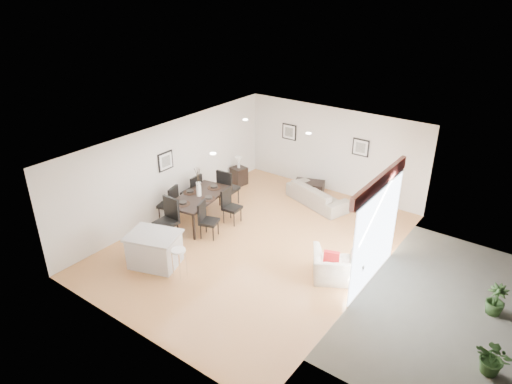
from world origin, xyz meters
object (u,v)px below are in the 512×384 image
Objects in this scene: sofa at (317,195)px; dining_chair_foot at (227,186)px; dining_table at (199,198)px; dining_chair_wfar at (194,190)px; armchair at (337,266)px; dining_chair_efar at (229,204)px; dining_chair_wnear at (170,202)px; kitchen_island at (155,249)px; bar_stool at (179,253)px; dining_chair_enear at (206,218)px; coffee_table at (309,187)px; dining_chair_head at (168,217)px; side_table at (239,176)px.

sofa is 2.73m from dining_chair_foot.
dining_chair_wfar reaches higher than dining_table.
armchair is 3.71m from dining_chair_efar.
dining_chair_wnear is at bearing -3.25° from dining_chair_wfar.
sofa is 1.46× the size of kitchen_island.
bar_stool is (1.38, -2.20, -0.10)m from dining_table.
armchair is at bearing -103.79° from dining_chair_enear.
dining_chair_foot is at bearing -143.27° from coffee_table.
sofa is 5.13m from bar_stool.
armchair is at bearing -10.93° from dining_table.
kitchen_island is at bearing -2.14° from armchair.
dining_chair_enear is (1.36, -0.05, -0.03)m from dining_chair_wnear.
dining_table is at bearing 85.62° from kitchen_island.
coffee_table is (1.52, 3.43, -0.53)m from dining_table.
armchair is at bearing 34.35° from bar_stool.
dining_chair_foot is (0.01, 1.18, -0.07)m from dining_table.
dining_chair_wfar is 1.16× the size of coffee_table.
dining_chair_wfar is (-0.67, 0.48, -0.12)m from dining_table.
armchair is at bearing 13.15° from dining_chair_head.
side_table is at bearing 100.39° from dining_chair_head.
dining_chair_foot is at bearing -47.84° from armchair.
dining_chair_enear is at bearing 112.37° from bar_stool.
dining_chair_enear is 1.81m from dining_chair_foot.
bar_stool reaches higher than side_table.
coffee_table is (2.19, 2.95, -0.41)m from dining_chair_wfar.
side_table is (-5.00, 2.80, -0.05)m from armchair.
bar_stool is (2.05, -4.81, 0.32)m from side_table.
dining_table is at bearing -133.35° from coffee_table.
dining_table is 2.06× the size of dining_chair_efar.
dining_chair_wfar is 1.68m from dining_chair_enear.
sofa is 0.83m from coffee_table.
dining_chair_wfar is 1.07× the size of dining_chair_enear.
dining_chair_wfar is at bearing -89.95° from side_table.
bar_stool is at bearing -18.84° from kitchen_island.
dining_chair_wnear is 0.91× the size of dining_chair_head.
bar_stool is at bearing 33.69° from dining_chair_wnear.
armchair is at bearing -71.73° from coffee_table.
dining_chair_foot is 1.26× the size of coffee_table.
armchair is 4.26m from kitchen_island.
bar_stool reaches higher than coffee_table.
dining_chair_wfar is at bearing 127.45° from bar_stool.
dining_chair_wfar reaches higher than sofa.
dining_chair_enear reaches higher than bar_stool.
dining_chair_wfar is 1.81× the size of side_table.
dining_chair_enear is 0.86× the size of dining_chair_foot.
sofa is at bearing -41.83° from dining_chair_enear.
dining_table is 0.84m from dining_chair_efar.
side_table is at bearing 113.13° from bar_stool.
dining_chair_foot is (-2.11, -1.69, 0.35)m from sofa.
dining_chair_wfar is at bearing 112.40° from dining_chair_head.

